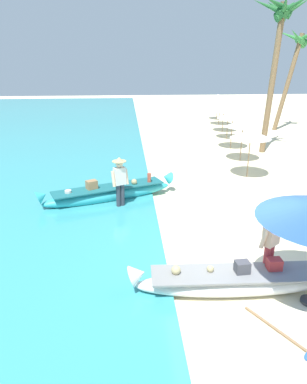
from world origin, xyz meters
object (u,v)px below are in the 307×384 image
at_px(boat_white_foreground, 234,281).
at_px(paddle, 289,339).
at_px(boat_cyan_midground, 109,193).
at_px(person_tourist_customer, 270,241).
at_px(palm_tree_tall_inland, 297,51).
at_px(palm_tree_leaning_seaward, 280,27).
at_px(person_vendor_hatted, 120,179).

distance_m(boat_white_foreground, paddle, 1.53).
relative_size(boat_cyan_midground, person_tourist_customer, 2.72).
distance_m(palm_tree_tall_inland, palm_tree_leaning_seaward, 6.83).
height_order(boat_white_foreground, boat_cyan_midground, boat_cyan_midground).
bearing_deg(palm_tree_leaning_seaward, palm_tree_tall_inland, 58.01).
relative_size(person_vendor_hatted, palm_tree_leaning_seaward, 0.24).
bearing_deg(palm_tree_tall_inland, boat_white_foreground, -116.69).
height_order(boat_white_foreground, person_vendor_hatted, person_vendor_hatted).
distance_m(boat_white_foreground, person_tourist_customer, 1.14).
bearing_deg(person_tourist_customer, palm_tree_tall_inland, 65.11).
xyz_separation_m(boat_cyan_midground, person_vendor_hatted, (0.39, -0.64, 0.69)).
bearing_deg(boat_white_foreground, boat_cyan_midground, 117.69).
distance_m(boat_white_foreground, palm_tree_tall_inland, 19.76).
bearing_deg(palm_tree_leaning_seaward, paddle, -109.15).
bearing_deg(palm_tree_leaning_seaward, boat_cyan_midground, -141.53).
relative_size(palm_tree_tall_inland, palm_tree_leaning_seaward, 0.87).
bearing_deg(person_vendor_hatted, palm_tree_tall_inland, 48.86).
xyz_separation_m(palm_tree_tall_inland, palm_tree_leaning_seaward, (-3.59, -5.74, 0.92)).
xyz_separation_m(person_vendor_hatted, palm_tree_leaning_seaward, (7.39, 6.83, 4.85)).
height_order(person_vendor_hatted, person_tourist_customer, person_vendor_hatted).
bearing_deg(boat_cyan_midground, palm_tree_leaning_seaward, 38.47).
relative_size(boat_cyan_midground, paddle, 3.20).
height_order(person_vendor_hatted, paddle, person_vendor_hatted).
bearing_deg(person_vendor_hatted, palm_tree_leaning_seaward, 42.72).
xyz_separation_m(boat_cyan_midground, palm_tree_tall_inland, (11.37, 11.93, 4.62)).
height_order(person_tourist_customer, palm_tree_leaning_seaward, palm_tree_leaning_seaward).
relative_size(person_vendor_hatted, person_tourist_customer, 1.01).
distance_m(person_tourist_customer, palm_tree_leaning_seaward, 12.79).
xyz_separation_m(boat_white_foreground, palm_tree_tall_inland, (8.62, 17.16, 4.64)).
xyz_separation_m(person_vendor_hatted, palm_tree_tall_inland, (10.98, 12.57, 3.93)).
height_order(palm_tree_tall_inland, palm_tree_leaning_seaward, palm_tree_leaning_seaward).
bearing_deg(paddle, person_tourist_customer, 82.09).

